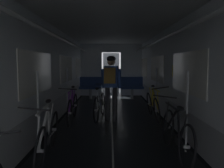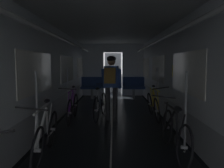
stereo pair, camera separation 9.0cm
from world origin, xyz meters
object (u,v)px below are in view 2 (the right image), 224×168
Objects in this scene: bicycle_purple at (73,107)px; bicycle_yellow at (153,105)px; person_cyclist_aisle at (111,81)px; bicycle_black at (174,133)px; bench_seat_far_right at (133,86)px; bicycle_white at (46,135)px; bench_seat_far_left at (92,86)px; bicycle_silver_in_aisle at (100,105)px.

bicycle_yellow reaches higher than bicycle_purple.
person_cyclist_aisle is at bearing 2.21° from bicycle_purple.
bicycle_black is 1.00× the size of bicycle_yellow.
bicycle_black is 0.98× the size of person_cyclist_aisle.
bicycle_white is at bearing -107.28° from bench_seat_far_right.
bicycle_yellow is at bearing -60.58° from bench_seat_far_left.
bench_seat_far_left is 3.63m from bicycle_silver_in_aisle.
bicycle_black reaches higher than bicycle_silver_in_aisle.
bench_seat_far_left reaches higher than bicycle_purple.
bench_seat_far_right is 0.58× the size of bicycle_yellow.
person_cyclist_aisle is at bearing -103.47° from bench_seat_far_right.
bicycle_white is at bearing -113.06° from person_cyclist_aisle.
bicycle_yellow reaches higher than bicycle_silver_in_aisle.
person_cyclist_aisle reaches higher than bicycle_white.
bicycle_white is 2.76m from bicycle_silver_in_aisle.
person_cyclist_aisle is at bearing 114.97° from bicycle_black.
bench_seat_far_right is 0.58× the size of bicycle_silver_in_aisle.
bicycle_black is 3.07m from bicycle_purple.
bicycle_yellow is (2.04, -3.62, -0.19)m from bench_seat_far_left.
person_cyclist_aisle is 0.80m from bicycle_silver_in_aisle.
bicycle_purple is (-0.14, -3.88, -0.18)m from bench_seat_far_left.
person_cyclist_aisle is at bearing -169.04° from bicycle_yellow.
person_cyclist_aisle reaches higher than bicycle_yellow.
bench_seat_far_left is 1.80m from bench_seat_far_right.
person_cyclist_aisle reaches higher than bicycle_black.
bicycle_white is at bearing -129.74° from bicycle_yellow.
bicycle_yellow is (2.19, 0.26, -0.00)m from bicycle_purple.
bicycle_black is at bearing -88.65° from bench_seat_far_right.
bicycle_white is 0.98× the size of person_cyclist_aisle.
bench_seat_far_right is 6.55m from bicycle_white.
person_cyclist_aisle is (-0.92, -3.84, 0.50)m from bench_seat_far_right.
person_cyclist_aisle reaches higher than bench_seat_far_left.
bicycle_yellow is at bearing 50.26° from bicycle_white.
bicycle_white is at bearing -104.92° from bicycle_silver_in_aisle.
bicycle_purple is 1.01× the size of bicycle_silver_in_aisle.
bench_seat_far_left is at bearing 119.42° from bicycle_yellow.
bicycle_white reaches higher than bicycle_silver_in_aisle.
bench_seat_far_right is 6.14m from bicycle_black.
bench_seat_far_left is at bearing 102.88° from person_cyclist_aisle.
bicycle_yellow is at bearing -86.19° from bench_seat_far_right.
bench_seat_far_right is at bearing 91.35° from bicycle_black.
bicycle_purple is 1.23m from person_cyclist_aisle.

